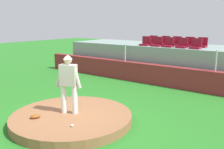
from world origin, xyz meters
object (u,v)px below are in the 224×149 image
stadium_chair_6 (165,42)px  stadium_chair_7 (177,43)px  stadium_chair_3 (182,45)px  stadium_chair_9 (202,44)px  stadium_chair_1 (157,43)px  stadium_chair_4 (196,46)px  pitcher (69,80)px  stadium_chair_0 (146,43)px  stadium_chair_8 (189,44)px  fielding_glove (35,116)px  stadium_chair_5 (153,42)px  stadium_chair_2 (169,44)px  baseball (72,126)px

stadium_chair_6 → stadium_chair_7: size_ratio=1.00×
stadium_chair_3 → stadium_chair_9: bearing=-126.4°
stadium_chair_1 → stadium_chair_4: same height
stadium_chair_4 → pitcher: bearing=77.9°
stadium_chair_3 → stadium_chair_9: (0.68, 0.92, 0.00)m
stadium_chair_0 → stadium_chair_7: bearing=-145.6°
stadium_chair_8 → stadium_chair_9: (0.67, -0.02, 0.00)m
stadium_chair_4 → stadium_chair_9: same height
pitcher → stadium_chair_0: (-1.27, 6.86, 0.62)m
stadium_chair_4 → stadium_chair_9: size_ratio=1.00×
stadium_chair_9 → pitcher: bearing=79.2°
stadium_chair_6 → stadium_chair_7: (0.68, -0.00, 0.00)m
fielding_glove → stadium_chair_5: bearing=-149.3°
stadium_chair_2 → stadium_chair_8: (0.73, 0.95, 0.00)m
stadium_chair_7 → stadium_chair_8: 0.70m
stadium_chair_3 → stadium_chair_2: bearing=1.1°
stadium_chair_8 → stadium_chair_9: same height
pitcher → stadium_chair_9: size_ratio=3.66×
stadium_chair_0 → stadium_chair_7: (1.38, 0.94, 0.00)m
stadium_chair_0 → stadium_chair_2: 1.35m
stadium_chair_1 → stadium_chair_8: size_ratio=1.00×
stadium_chair_6 → stadium_chair_8: same height
stadium_chair_4 → stadium_chair_6: 2.25m
stadium_chair_1 → stadium_chair_6: (0.00, 0.93, 0.00)m
stadium_chair_8 → stadium_chair_6: bearing=-0.1°
stadium_chair_3 → stadium_chair_5: same height
stadium_chair_3 → stadium_chair_4: (0.68, 0.02, 0.00)m
stadium_chair_2 → stadium_chair_9: size_ratio=1.00×
stadium_chair_2 → stadium_chair_9: 1.68m
stadium_chair_7 → stadium_chair_4: bearing=146.1°
stadium_chair_2 → stadium_chair_9: (1.39, 0.93, 0.00)m
stadium_chair_5 → stadium_chair_7: (1.42, 0.05, 0.00)m
baseball → stadium_chair_4: bearing=85.1°
baseball → stadium_chair_8: size_ratio=0.15×
pitcher → stadium_chair_5: bearing=75.5°
fielding_glove → stadium_chair_1: stadium_chair_1 is taller
stadium_chair_8 → stadium_chair_9: 0.67m
stadium_chair_0 → stadium_chair_9: (2.75, 0.93, 0.00)m
stadium_chair_1 → stadium_chair_2: (0.66, -0.03, 0.00)m
pitcher → stadium_chair_3: stadium_chair_3 is taller
stadium_chair_3 → pitcher: bearing=83.3°
stadium_chair_7 → stadium_chair_8: size_ratio=1.00×
baseball → stadium_chair_3: 7.74m
fielding_glove → stadium_chair_3: size_ratio=0.60×
stadium_chair_5 → fielding_glove: bearing=95.4°
stadium_chair_2 → stadium_chair_6: (-0.66, 0.96, 0.00)m
stadium_chair_5 → stadium_chair_7: size_ratio=1.00×
stadium_chair_8 → stadium_chair_9: size_ratio=1.00×
stadium_chair_6 → stadium_chair_7: bearing=179.6°
pitcher → stadium_chair_5: 7.89m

